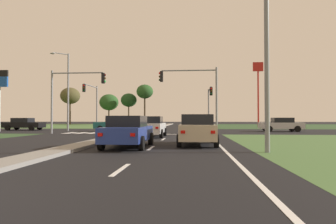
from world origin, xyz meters
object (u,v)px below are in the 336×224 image
(car_silver_sixth, at_px, (281,124))
(treeline_third, at_px, (129,100))
(fastfood_pole_sign, at_px, (258,80))
(street_lamp_second, at_px, (67,88))
(car_beige_fourth, at_px, (197,129))
(traffic_signal_far_right, at_px, (210,100))
(pedestrian_at_median, at_px, (157,120))
(treeline_fourth, at_px, (145,92))
(traffic_signal_near_left, at_px, (71,90))
(treeline_second, at_px, (109,102))
(car_teal_fifth, at_px, (115,124))
(car_red_second, at_px, (143,122))
(fuel_price_totem, at_px, (0,87))
(traffic_signal_near_right, at_px, (196,88))
(street_lamp_near, at_px, (267,19))
(car_blue_near, at_px, (128,131))
(car_white_seventh, at_px, (152,126))
(traffic_signal_far_left, at_px, (92,98))
(car_black_third, at_px, (24,124))
(treeline_near, at_px, (70,96))

(car_silver_sixth, bearing_deg, treeline_third, 34.12)
(fastfood_pole_sign, bearing_deg, car_silver_sixth, -95.91)
(street_lamp_second, bearing_deg, car_beige_fourth, -49.38)
(traffic_signal_far_right, relative_size, fastfood_pole_sign, 0.51)
(street_lamp_second, relative_size, pedestrian_at_median, 5.30)
(fastfood_pole_sign, xyz_separation_m, treeline_fourth, (-22.56, 13.08, -0.88))
(traffic_signal_near_left, relative_size, pedestrian_at_median, 3.57)
(traffic_signal_far_right, xyz_separation_m, treeline_second, (-22.27, 33.18, 1.60))
(car_teal_fifth, xyz_separation_m, car_silver_sixth, (17.92, 0.87, -0.01))
(traffic_signal_near_left, height_order, treeline_third, treeline_third)
(traffic_signal_far_right, bearing_deg, treeline_fourth, 113.53)
(car_red_second, relative_size, car_beige_fourth, 0.95)
(fuel_price_totem, bearing_deg, treeline_fourth, 75.09)
(traffic_signal_near_right, bearing_deg, street_lamp_second, 158.43)
(treeline_fourth, bearing_deg, car_beige_fourth, -77.94)
(car_red_second, bearing_deg, street_lamp_near, 107.40)
(pedestrian_at_median, bearing_deg, traffic_signal_far_right, 71.40)
(car_blue_near, relative_size, traffic_signal_near_left, 0.79)
(car_white_seventh, xyz_separation_m, treeline_second, (-16.99, 48.26, 4.53))
(treeline_fourth, bearing_deg, car_silver_sixth, -59.57)
(car_white_seventh, xyz_separation_m, traffic_signal_far_left, (-9.93, 15.43, 3.27))
(traffic_signal_near_left, bearing_deg, car_teal_fifth, 62.35)
(treeline_second, xyz_separation_m, treeline_third, (5.31, -2.11, 0.35))
(car_black_third, height_order, treeline_near, treeline_near)
(treeline_third, bearing_deg, traffic_signal_far_left, -86.73)
(car_black_third, distance_m, street_lamp_second, 7.56)
(car_black_third, height_order, car_beige_fourth, car_beige_fourth)
(pedestrian_at_median, distance_m, treeline_fourth, 24.43)
(street_lamp_second, relative_size, treeline_second, 1.20)
(car_white_seventh, distance_m, fastfood_pole_sign, 35.90)
(car_teal_fifth, bearing_deg, car_silver_sixth, -87.22)
(car_teal_fifth, height_order, fuel_price_totem, fuel_price_totem)
(car_blue_near, relative_size, car_beige_fourth, 1.04)
(car_silver_sixth, xyz_separation_m, car_white_seventh, (-12.63, -10.26, 0.03))
(traffic_signal_near_right, relative_size, treeline_second, 0.82)
(car_black_third, xyz_separation_m, treeline_second, (0.04, 36.64, 4.57))
(traffic_signal_near_right, distance_m, fastfood_pole_sign, 30.26)
(car_beige_fourth, bearing_deg, pedestrian_at_median, 100.93)
(car_silver_sixth, bearing_deg, car_blue_near, 146.05)
(traffic_signal_near_left, relative_size, treeline_fourth, 0.64)
(car_beige_fourth, bearing_deg, car_red_second, 104.52)
(car_beige_fourth, distance_m, traffic_signal_far_right, 22.28)
(car_red_second, xyz_separation_m, car_silver_sixth, (17.39, -14.20, -0.02))
(traffic_signal_near_right, height_order, treeline_second, treeline_second)
(car_beige_fourth, bearing_deg, treeline_near, 118.61)
(street_lamp_near, xyz_separation_m, treeline_fourth, (-13.87, 55.29, 2.08))
(car_silver_sixth, height_order, pedestrian_at_median, pedestrian_at_median)
(car_beige_fourth, bearing_deg, car_silver_sixth, 61.69)
(car_silver_sixth, distance_m, traffic_signal_near_right, 11.59)
(car_black_third, distance_m, car_silver_sixth, 29.70)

